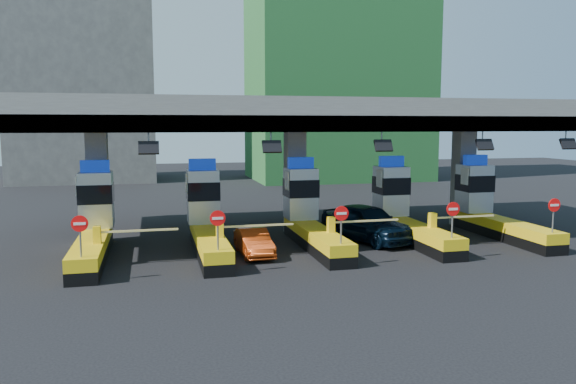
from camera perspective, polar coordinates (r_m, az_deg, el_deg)
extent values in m
plane|color=black|center=(27.53, 2.24, -5.34)|extent=(120.00, 120.00, 0.00)
cube|color=slate|center=(29.80, 0.71, 7.70)|extent=(28.00, 12.00, 1.50)
cube|color=#4C4C49|center=(24.32, 4.06, 6.93)|extent=(28.00, 0.60, 0.70)
cube|color=slate|center=(29.15, -18.71, 0.47)|extent=(1.00, 1.00, 5.50)
cube|color=slate|center=(29.96, 0.70, 0.99)|extent=(1.00, 1.00, 5.50)
cube|color=slate|center=(33.84, 17.35, 1.36)|extent=(1.00, 1.00, 5.50)
cylinder|color=slate|center=(23.18, -13.99, 5.26)|extent=(0.06, 0.06, 0.50)
cube|color=black|center=(22.99, -13.97, 4.38)|extent=(0.80, 0.38, 0.54)
cylinder|color=slate|center=(23.69, -1.75, 5.49)|extent=(0.06, 0.06, 0.50)
cube|color=black|center=(23.50, -1.65, 4.63)|extent=(0.80, 0.38, 0.54)
cylinder|color=slate|center=(25.19, 9.50, 5.49)|extent=(0.06, 0.06, 0.50)
cube|color=black|center=(25.02, 9.66, 4.67)|extent=(0.80, 0.38, 0.54)
cylinder|color=slate|center=(27.54, 19.15, 5.31)|extent=(0.06, 0.06, 0.50)
cube|color=black|center=(27.38, 19.35, 4.56)|extent=(0.80, 0.38, 0.54)
cylinder|color=slate|center=(30.21, 26.38, 5.08)|extent=(0.06, 0.06, 0.50)
cube|color=black|center=(30.06, 26.59, 4.40)|extent=(0.80, 0.38, 0.54)
cube|color=black|center=(25.62, -19.27, -6.07)|extent=(1.20, 8.00, 0.50)
cube|color=#E5B70C|center=(25.52, -19.32, -4.98)|extent=(1.20, 8.00, 0.50)
cube|color=#9EA3A8|center=(28.02, -18.89, -0.71)|extent=(1.50, 1.50, 2.60)
cube|color=black|center=(27.96, -18.92, -0.11)|extent=(1.56, 1.56, 0.90)
cube|color=#0C2DBF|center=(27.86, -19.01, 2.51)|extent=(1.30, 0.35, 0.55)
cube|color=white|center=(27.73, -20.65, 0.60)|extent=(0.06, 0.70, 0.90)
cylinder|color=slate|center=(21.84, -20.33, -4.57)|extent=(0.07, 0.07, 1.30)
cylinder|color=red|center=(21.70, -20.41, -3.03)|extent=(0.60, 0.04, 0.60)
cube|color=white|center=(21.68, -20.41, -3.04)|extent=(0.42, 0.02, 0.10)
cube|color=#E5B70C|center=(24.20, -18.82, -4.14)|extent=(0.30, 0.35, 0.70)
cube|color=white|center=(24.08, -14.91, -3.81)|extent=(3.20, 0.08, 0.08)
cube|color=black|center=(25.60, -8.01, -5.76)|extent=(1.20, 8.00, 0.50)
cube|color=#E5B70C|center=(25.49, -8.03, -4.66)|extent=(1.20, 8.00, 0.50)
cube|color=#9EA3A8|center=(28.00, -8.65, -0.42)|extent=(1.50, 1.50, 2.60)
cube|color=black|center=(27.94, -8.66, 0.18)|extent=(1.56, 1.56, 0.90)
cube|color=#0C2DBF|center=(27.84, -8.71, 2.80)|extent=(1.30, 0.35, 0.55)
cube|color=white|center=(27.56, -10.28, 0.89)|extent=(0.06, 0.70, 0.90)
cylinder|color=slate|center=(21.81, -7.14, -4.20)|extent=(0.07, 0.07, 1.30)
cylinder|color=red|center=(21.67, -7.15, -2.66)|extent=(0.60, 0.04, 0.60)
cube|color=white|center=(21.65, -7.15, -2.67)|extent=(0.42, 0.02, 0.10)
cube|color=#E5B70C|center=(24.24, -6.95, -3.80)|extent=(0.30, 0.35, 0.70)
cube|color=white|center=(24.47, -3.11, -3.42)|extent=(3.20, 0.08, 0.08)
cube|color=black|center=(26.53, 2.84, -5.25)|extent=(1.20, 8.00, 0.50)
cube|color=#E5B70C|center=(26.43, 2.84, -4.19)|extent=(1.20, 8.00, 0.50)
cube|color=#9EA3A8|center=(28.85, 1.29, -0.13)|extent=(1.50, 1.50, 2.60)
cube|color=black|center=(28.80, 1.30, 0.46)|extent=(1.56, 1.56, 0.90)
cube|color=#0C2DBF|center=(28.70, 1.30, 3.00)|extent=(1.30, 0.35, 0.55)
cube|color=white|center=(28.29, -0.12, 1.16)|extent=(0.06, 0.70, 0.90)
cylinder|color=slate|center=(22.90, 5.41, -3.65)|extent=(0.07, 0.07, 1.30)
cylinder|color=red|center=(22.77, 5.46, -2.18)|extent=(0.60, 0.04, 0.60)
cube|color=white|center=(22.74, 5.48, -2.19)|extent=(0.42, 0.02, 0.10)
cube|color=#E5B70C|center=(25.30, 4.38, -3.32)|extent=(0.30, 0.35, 0.70)
cube|color=white|center=(25.83, 7.87, -2.93)|extent=(3.20, 0.08, 0.08)
cube|color=black|center=(28.33, 12.61, -4.63)|extent=(1.20, 8.00, 0.50)
cube|color=#E5B70C|center=(28.24, 12.64, -3.63)|extent=(1.20, 8.00, 0.50)
cube|color=#9EA3A8|center=(30.52, 10.40, 0.14)|extent=(1.50, 1.50, 2.60)
cube|color=black|center=(30.47, 10.43, 0.70)|extent=(1.56, 1.56, 0.90)
cube|color=#0C2DBF|center=(30.37, 10.46, 3.10)|extent=(1.30, 0.35, 0.55)
cube|color=white|center=(29.85, 9.26, 1.37)|extent=(0.06, 0.70, 0.90)
cylinder|color=slate|center=(24.96, 16.35, -3.02)|extent=(0.07, 0.07, 1.30)
cylinder|color=red|center=(24.84, 16.43, -1.67)|extent=(0.60, 0.04, 0.60)
cube|color=white|center=(24.82, 16.46, -1.68)|extent=(0.42, 0.02, 0.10)
cube|color=#E5B70C|center=(27.24, 14.45, -2.79)|extent=(0.30, 0.35, 0.70)
cube|color=white|center=(28.04, 17.44, -2.41)|extent=(3.20, 0.08, 0.08)
cube|color=black|center=(30.85, 21.00, -3.99)|extent=(1.20, 8.00, 0.50)
cube|color=#E5B70C|center=(30.76, 21.04, -3.07)|extent=(1.20, 8.00, 0.50)
cube|color=#9EA3A8|center=(32.86, 18.39, 0.38)|extent=(1.50, 1.50, 2.60)
cube|color=black|center=(32.82, 18.43, 0.89)|extent=(1.56, 1.56, 0.90)
cube|color=#0C2DBF|center=(32.73, 18.49, 3.12)|extent=(1.30, 0.35, 0.55)
cube|color=white|center=(32.12, 17.51, 1.52)|extent=(0.06, 0.70, 0.90)
cylinder|color=slate|center=(27.78, 25.33, -2.42)|extent=(0.07, 0.07, 1.30)
cylinder|color=red|center=(27.67, 25.43, -1.21)|extent=(0.60, 0.04, 0.60)
cube|color=white|center=(27.65, 25.47, -1.21)|extent=(0.42, 0.02, 0.10)
cube|color=#E5B70C|center=(29.91, 22.94, -2.27)|extent=(0.30, 0.35, 0.70)
cube|color=white|center=(30.90, 25.41, -1.92)|extent=(3.20, 0.08, 0.08)
cube|color=#1E5926|center=(61.57, 5.00, 14.49)|extent=(18.00, 12.00, 28.00)
cube|color=#4C4C49|center=(62.31, -19.99, 9.39)|extent=(14.00, 10.00, 18.00)
imported|color=black|center=(28.42, 8.03, -3.10)|extent=(3.94, 5.89, 1.86)
imported|color=#B2370D|center=(25.21, -3.49, -5.12)|extent=(1.37, 3.61, 1.18)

